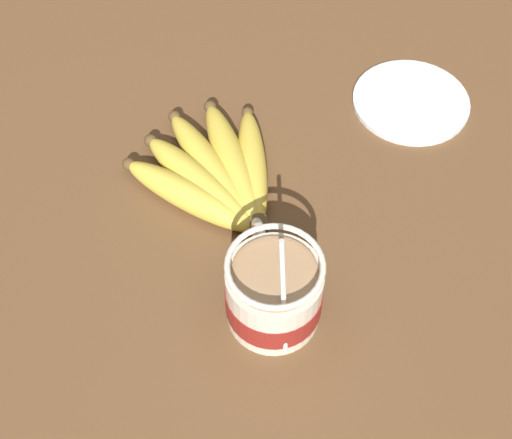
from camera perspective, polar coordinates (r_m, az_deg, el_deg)
name	(u,v)px	position (r cm, az deg, el deg)	size (l,w,h in cm)	color
table	(239,291)	(77.10, -1.38, -5.77)	(135.41, 135.41, 3.49)	brown
coffee_mug	(274,293)	(70.24, 1.42, -5.87)	(13.48, 9.67, 16.03)	beige
banana_bunch	(216,174)	(81.91, -3.21, 3.64)	(21.48, 18.05, 4.09)	#4C381E
small_plate	(411,101)	(93.68, 12.29, 9.22)	(14.80, 14.80, 0.60)	silver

